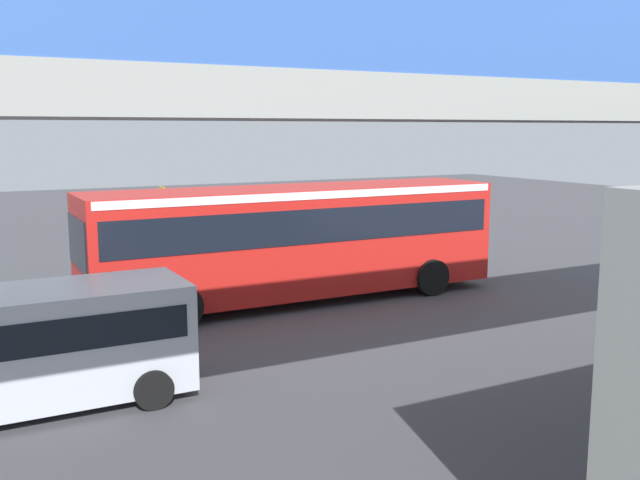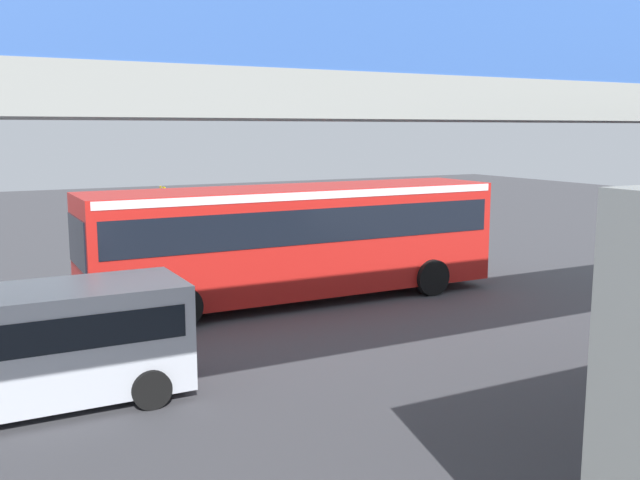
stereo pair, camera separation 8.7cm
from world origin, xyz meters
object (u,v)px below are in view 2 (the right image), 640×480
Objects in this scene: city_bus at (296,233)px; bicycle_orange at (9,339)px; parked_van at (42,339)px; bicycle_green at (36,349)px; traffic_sign at (163,213)px.

city_bus reaches higher than bicycle_orange.
city_bus is 6.52× the size of bicycle_orange.
city_bus is 2.40× the size of parked_van.
bicycle_orange is (7.47, 1.67, -1.51)m from city_bus.
city_bus reaches higher than bicycle_green.
city_bus reaches higher than parked_van.
parked_van is 2.37m from bicycle_green.
city_bus is at bearing -159.72° from bicycle_green.
bicycle_green is (7.04, 2.60, -1.51)m from city_bus.
city_bus is 7.80m from bicycle_orange.
bicycle_green is at bearing 60.05° from traffic_sign.
bicycle_orange is (0.43, -0.93, 0.00)m from bicycle_green.
bicycle_orange is at bearing 12.59° from city_bus.
traffic_sign is (-5.04, -8.75, 1.52)m from bicycle_green.
parked_van is (7.14, 4.83, -0.70)m from city_bus.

